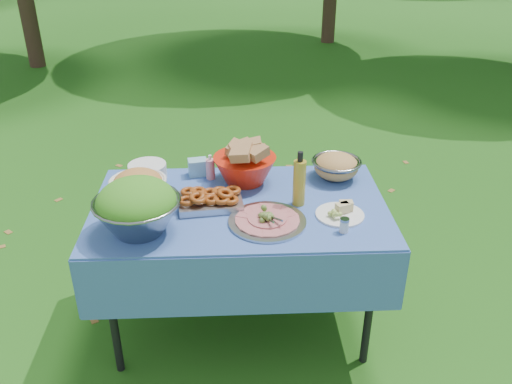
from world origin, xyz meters
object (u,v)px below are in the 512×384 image
picnic_table (241,267)px  charcuterie_platter (267,215)px  plate_stack (148,171)px  salad_bowl (137,207)px  oil_bottle (299,179)px  bread_bowl (245,163)px  pasta_bowl_steel (336,166)px

picnic_table → charcuterie_platter: size_ratio=3.96×
picnic_table → plate_stack: 0.72m
salad_bowl → charcuterie_platter: (0.59, 0.05, -0.09)m
salad_bowl → oil_bottle: oil_bottle is taller
picnic_table → charcuterie_platter: bearing=-54.2°
plate_stack → oil_bottle: 0.85m
bread_bowl → oil_bottle: oil_bottle is taller
pasta_bowl_steel → oil_bottle: bearing=-129.9°
bread_bowl → pasta_bowl_steel: (0.50, 0.03, -0.04)m
plate_stack → pasta_bowl_steel: bearing=-2.2°
charcuterie_platter → plate_stack: bearing=141.5°
bread_bowl → pasta_bowl_steel: bearing=3.0°
oil_bottle → charcuterie_platter: bearing=-134.2°
pasta_bowl_steel → bread_bowl: bearing=-177.0°
charcuterie_platter → oil_bottle: (0.17, 0.17, 0.10)m
picnic_table → charcuterie_platter: (0.13, -0.18, 0.42)m
oil_bottle → bread_bowl: bearing=135.3°
salad_bowl → plate_stack: salad_bowl is taller
bread_bowl → pasta_bowl_steel: 0.50m
bread_bowl → salad_bowl: bearing=-136.1°
picnic_table → charcuterie_platter: 0.47m
pasta_bowl_steel → charcuterie_platter: 0.61m
picnic_table → salad_bowl: size_ratio=3.72×
bread_bowl → charcuterie_platter: 0.44m
picnic_table → bread_bowl: size_ratio=4.37×
plate_stack → bread_bowl: (0.53, -0.06, 0.07)m
charcuterie_platter → oil_bottle: oil_bottle is taller
picnic_table → charcuterie_platter: charcuterie_platter is taller
salad_bowl → charcuterie_platter: 0.60m
plate_stack → bread_bowl: bread_bowl is taller
plate_stack → oil_bottle: bearing=-22.3°
pasta_bowl_steel → picnic_table: bearing=-152.2°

